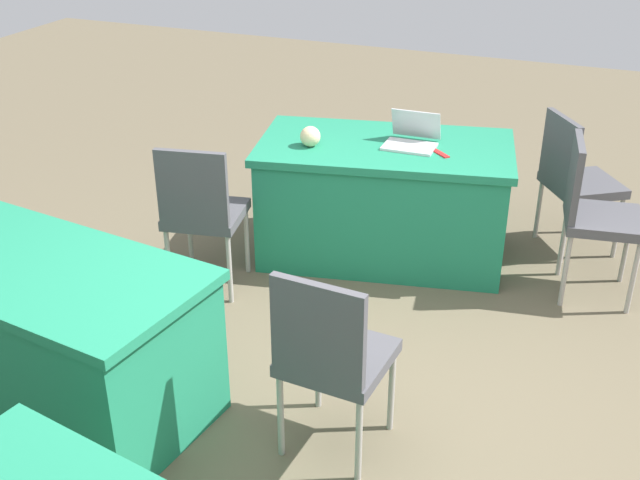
{
  "coord_description": "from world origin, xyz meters",
  "views": [
    {
      "loc": [
        -1.04,
        2.86,
        2.53
      ],
      "look_at": [
        0.13,
        -0.07,
        0.9
      ],
      "focal_mm": 44.24,
      "sensor_mm": 36.0,
      "label": 1
    }
  ],
  "objects_px": {
    "chair_tucked_left": "(202,208)",
    "chair_tucked_right": "(574,175)",
    "table_back_left": "(54,337)",
    "chair_near_front": "(331,352)",
    "yarn_ball": "(310,136)",
    "scissors_red": "(439,153)",
    "chair_by_pillar": "(593,208)",
    "laptop_silver": "(411,140)",
    "table_foreground": "(383,200)"
  },
  "relations": [
    {
      "from": "chair_tucked_left",
      "to": "chair_near_front",
      "type": "bearing_deg",
      "value": -51.74
    },
    {
      "from": "table_foreground",
      "to": "yarn_ball",
      "type": "bearing_deg",
      "value": 26.5
    },
    {
      "from": "chair_near_front",
      "to": "chair_by_pillar",
      "type": "height_order",
      "value": "chair_by_pillar"
    },
    {
      "from": "yarn_ball",
      "to": "chair_near_front",
      "type": "bearing_deg",
      "value": 115.03
    },
    {
      "from": "table_back_left",
      "to": "chair_tucked_right",
      "type": "xyz_separation_m",
      "value": [
        -2.12,
        -2.63,
        0.14
      ]
    },
    {
      "from": "table_foreground",
      "to": "laptop_silver",
      "type": "bearing_deg",
      "value": -168.44
    },
    {
      "from": "table_back_left",
      "to": "yarn_ball",
      "type": "relative_size",
      "value": 12.7
    },
    {
      "from": "table_back_left",
      "to": "yarn_ball",
      "type": "xyz_separation_m",
      "value": [
        -0.55,
        -1.89,
        0.45
      ]
    },
    {
      "from": "chair_near_front",
      "to": "chair_tucked_left",
      "type": "height_order",
      "value": "chair_tucked_left"
    },
    {
      "from": "laptop_silver",
      "to": "scissors_red",
      "type": "bearing_deg",
      "value": 160.13
    },
    {
      "from": "chair_near_front",
      "to": "chair_tucked_right",
      "type": "height_order",
      "value": "chair_near_front"
    },
    {
      "from": "chair_by_pillar",
      "to": "scissors_red",
      "type": "distance_m",
      "value": 0.96
    },
    {
      "from": "chair_tucked_left",
      "to": "yarn_ball",
      "type": "distance_m",
      "value": 0.83
    },
    {
      "from": "table_foreground",
      "to": "yarn_ball",
      "type": "xyz_separation_m",
      "value": [
        0.43,
        0.21,
        0.45
      ]
    },
    {
      "from": "laptop_silver",
      "to": "yarn_ball",
      "type": "relative_size",
      "value": 2.52
    },
    {
      "from": "table_back_left",
      "to": "chair_near_front",
      "type": "bearing_deg",
      "value": -172.97
    },
    {
      "from": "chair_by_pillar",
      "to": "laptop_silver",
      "type": "distance_m",
      "value": 1.17
    },
    {
      "from": "table_foreground",
      "to": "chair_tucked_left",
      "type": "height_order",
      "value": "chair_tucked_left"
    },
    {
      "from": "table_foreground",
      "to": "table_back_left",
      "type": "relative_size",
      "value": 1.08
    },
    {
      "from": "chair_near_front",
      "to": "chair_tucked_right",
      "type": "relative_size",
      "value": 1.01
    },
    {
      "from": "chair_tucked_left",
      "to": "laptop_silver",
      "type": "bearing_deg",
      "value": 30.59
    },
    {
      "from": "table_back_left",
      "to": "laptop_silver",
      "type": "relative_size",
      "value": 5.04
    },
    {
      "from": "yarn_ball",
      "to": "chair_tucked_right",
      "type": "bearing_deg",
      "value": -154.71
    },
    {
      "from": "yarn_ball",
      "to": "chair_by_pillar",
      "type": "bearing_deg",
      "value": -174.15
    },
    {
      "from": "chair_tucked_left",
      "to": "scissors_red",
      "type": "distance_m",
      "value": 1.49
    },
    {
      "from": "chair_by_pillar",
      "to": "scissors_red",
      "type": "height_order",
      "value": "chair_by_pillar"
    },
    {
      "from": "chair_tucked_right",
      "to": "laptop_silver",
      "type": "bearing_deg",
      "value": -97.07
    },
    {
      "from": "table_foreground",
      "to": "chair_by_pillar",
      "type": "xyz_separation_m",
      "value": [
        -1.3,
        0.04,
        0.18
      ]
    },
    {
      "from": "chair_tucked_left",
      "to": "chair_tucked_right",
      "type": "distance_m",
      "value": 2.44
    },
    {
      "from": "table_back_left",
      "to": "chair_tucked_left",
      "type": "xyz_separation_m",
      "value": [
        -0.12,
        -1.23,
        0.16
      ]
    },
    {
      "from": "chair_tucked_left",
      "to": "yarn_ball",
      "type": "bearing_deg",
      "value": 45.74
    },
    {
      "from": "table_foreground",
      "to": "scissors_red",
      "type": "height_order",
      "value": "scissors_red"
    },
    {
      "from": "chair_tucked_right",
      "to": "scissors_red",
      "type": "height_order",
      "value": "chair_tucked_right"
    },
    {
      "from": "scissors_red",
      "to": "laptop_silver",
      "type": "bearing_deg",
      "value": -156.91
    },
    {
      "from": "laptop_silver",
      "to": "yarn_ball",
      "type": "height_order",
      "value": "laptop_silver"
    },
    {
      "from": "chair_tucked_left",
      "to": "chair_by_pillar",
      "type": "distance_m",
      "value": 2.31
    },
    {
      "from": "chair_near_front",
      "to": "table_foreground",
      "type": "bearing_deg",
      "value": 105.31
    },
    {
      "from": "laptop_silver",
      "to": "yarn_ball",
      "type": "bearing_deg",
      "value": 21.94
    },
    {
      "from": "laptop_silver",
      "to": "scissors_red",
      "type": "distance_m",
      "value": 0.21
    },
    {
      "from": "chair_by_pillar",
      "to": "yarn_ball",
      "type": "bearing_deg",
      "value": -92.87
    },
    {
      "from": "table_foreground",
      "to": "laptop_silver",
      "type": "distance_m",
      "value": 0.46
    },
    {
      "from": "chair_near_front",
      "to": "yarn_ball",
      "type": "relative_size",
      "value": 7.45
    },
    {
      "from": "laptop_silver",
      "to": "scissors_red",
      "type": "xyz_separation_m",
      "value": [
        -0.2,
        0.07,
        -0.04
      ]
    },
    {
      "from": "table_back_left",
      "to": "chair_near_front",
      "type": "distance_m",
      "value": 1.37
    },
    {
      "from": "table_back_left",
      "to": "table_foreground",
      "type": "bearing_deg",
      "value": -114.96
    },
    {
      "from": "yarn_ball",
      "to": "scissors_red",
      "type": "height_order",
      "value": "yarn_ball"
    },
    {
      "from": "laptop_silver",
      "to": "scissors_red",
      "type": "height_order",
      "value": "laptop_silver"
    },
    {
      "from": "chair_tucked_right",
      "to": "yarn_ball",
      "type": "relative_size",
      "value": 7.35
    },
    {
      "from": "chair_tucked_right",
      "to": "laptop_silver",
      "type": "distance_m",
      "value": 1.13
    },
    {
      "from": "table_foreground",
      "to": "chair_by_pillar",
      "type": "relative_size",
      "value": 1.79
    }
  ]
}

